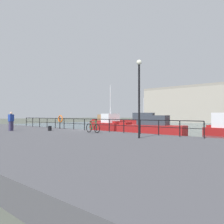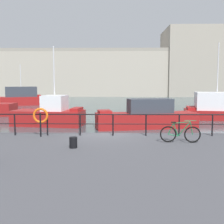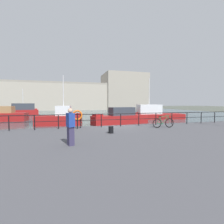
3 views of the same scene
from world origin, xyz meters
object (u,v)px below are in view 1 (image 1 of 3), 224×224
mooring_bollard (50,128)px  life_ring_stand (60,119)px  moored_small_launch (109,125)px  quay_lamp_post (139,88)px  parked_bicycle (93,128)px  standing_person (11,121)px  moored_blue_motorboat (139,120)px  moored_white_yacht (151,128)px  moored_harbor_tender (104,123)px

mooring_bollard → life_ring_stand: 3.20m
moored_small_launch → quay_lamp_post: moored_small_launch is taller
mooring_bollard → quay_lamp_post: size_ratio=0.09×
parked_bicycle → standing_person: (-7.09, -3.51, 0.47)m
moored_blue_motorboat → moored_white_yacht: size_ratio=1.17×
parked_bicycle → life_ring_stand: life_ring_stand is taller
moored_harbor_tender → standing_person: (8.66, -19.94, 0.83)m
moored_blue_motorboat → quay_lamp_post: (22.75, -29.24, 2.81)m
moored_harbor_tender → parked_bicycle: bearing=138.6°
moored_blue_motorboat → moored_harbor_tender: (1.54, -11.76, -0.22)m
mooring_bollard → standing_person: standing_person is taller
moored_blue_motorboat → parked_bicycle: moored_blue_motorboat is taller
parked_bicycle → mooring_bollard: size_ratio=4.02×
life_ring_stand → quay_lamp_post: 12.35m
life_ring_stand → quay_lamp_post: (11.95, -2.34, 2.09)m
moored_white_yacht → parked_bicycle: 8.79m
life_ring_stand → standing_person: size_ratio=0.83×
parked_bicycle → mooring_bollard: parked_bicycle is taller
moored_blue_motorboat → moored_white_yacht: (16.69, -19.43, -0.22)m
standing_person → moored_harbor_tender: bearing=-84.1°
parked_bicycle → moored_white_yacht: bearing=97.8°
moored_white_yacht → mooring_bollard: size_ratio=17.36×
parked_bicycle → standing_person: size_ratio=1.05×
moored_small_launch → parked_bicycle: moored_small_launch is taller
moored_white_yacht → mooring_bollard: (-3.94, -9.89, 0.18)m
mooring_bollard → life_ring_stand: life_ring_stand is taller
moored_white_yacht → parked_bicycle: moored_white_yacht is taller
moored_blue_motorboat → quay_lamp_post: moored_blue_motorboat is taller
standing_person → mooring_bollard: bearing=-154.5°
moored_white_yacht → standing_person: size_ratio=4.52×
moored_small_launch → parked_bicycle: bearing=-42.6°
moored_harbor_tender → quay_lamp_post: quay_lamp_post is taller
parked_bicycle → mooring_bollard: 4.67m
moored_small_launch → life_ring_stand: size_ratio=4.34×
moored_blue_motorboat → parked_bicycle: size_ratio=5.05×
moored_harbor_tender → parked_bicycle: 22.76m
moored_blue_motorboat → quay_lamp_post: 37.15m
moored_white_yacht → moored_blue_motorboat: bearing=-60.4°
standing_person → parked_bicycle: bearing=-171.2°
moored_white_yacht → parked_bicycle: (0.60, -8.77, 0.35)m
moored_harbor_tender → moored_small_launch: bearing=144.2°
parked_bicycle → life_ring_stand: size_ratio=1.27×
quay_lamp_post → moored_small_launch: bearing=141.2°
moored_harbor_tender → quay_lamp_post: size_ratio=1.11×
parked_bicycle → moored_harbor_tender: bearing=137.7°
life_ring_stand → moored_small_launch: bearing=100.0°
moored_harbor_tender → life_ring_stand: 17.77m
moored_blue_motorboat → moored_small_launch: bearing=-84.2°
moored_white_yacht → parked_bicycle: size_ratio=4.32×
standing_person → moored_blue_motorboat: bearing=-89.7°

